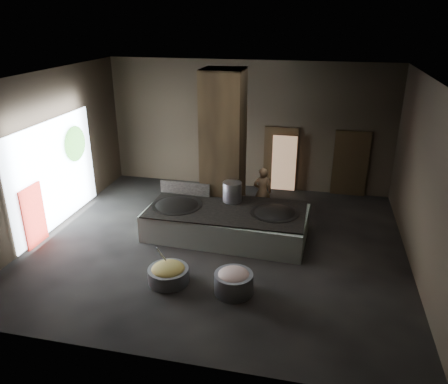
% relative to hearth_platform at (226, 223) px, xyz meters
% --- Properties ---
extents(floor, '(10.00, 9.00, 0.10)m').
position_rel_hearth_platform_xyz_m(floor, '(-0.10, -0.54, -0.44)').
color(floor, black).
rests_on(floor, ground).
extents(ceiling, '(10.00, 9.00, 0.10)m').
position_rel_hearth_platform_xyz_m(ceiling, '(-0.10, -0.54, 4.16)').
color(ceiling, black).
rests_on(ceiling, back_wall).
extents(back_wall, '(10.00, 0.10, 4.50)m').
position_rel_hearth_platform_xyz_m(back_wall, '(-0.10, 4.01, 1.86)').
color(back_wall, black).
rests_on(back_wall, ground).
extents(front_wall, '(10.00, 0.10, 4.50)m').
position_rel_hearth_platform_xyz_m(front_wall, '(-0.10, -5.09, 1.86)').
color(front_wall, black).
rests_on(front_wall, ground).
extents(left_wall, '(0.10, 9.00, 4.50)m').
position_rel_hearth_platform_xyz_m(left_wall, '(-5.15, -0.54, 1.86)').
color(left_wall, black).
rests_on(left_wall, ground).
extents(right_wall, '(0.10, 9.00, 4.50)m').
position_rel_hearth_platform_xyz_m(right_wall, '(4.95, -0.54, 1.86)').
color(right_wall, black).
rests_on(right_wall, ground).
extents(pillar, '(1.20, 1.20, 4.50)m').
position_rel_hearth_platform_xyz_m(pillar, '(-0.40, 1.36, 1.86)').
color(pillar, black).
rests_on(pillar, ground).
extents(hearth_platform, '(4.58, 2.35, 0.78)m').
position_rel_hearth_platform_xyz_m(hearth_platform, '(0.00, 0.00, 0.00)').
color(hearth_platform, silver).
rests_on(hearth_platform, ground).
extents(platform_cap, '(4.39, 2.11, 0.03)m').
position_rel_hearth_platform_xyz_m(platform_cap, '(0.00, 0.00, 0.42)').
color(platform_cap, black).
rests_on(platform_cap, hearth_platform).
extents(wok_left, '(1.42, 1.42, 0.39)m').
position_rel_hearth_platform_xyz_m(wok_left, '(-1.45, -0.05, 0.36)').
color(wok_left, black).
rests_on(wok_left, hearth_platform).
extents(wok_left_rim, '(1.44, 1.44, 0.05)m').
position_rel_hearth_platform_xyz_m(wok_left_rim, '(-1.45, -0.05, 0.43)').
color(wok_left_rim, black).
rests_on(wok_left_rim, hearth_platform).
extents(wok_right, '(1.32, 1.32, 0.37)m').
position_rel_hearth_platform_xyz_m(wok_right, '(1.35, 0.05, 0.36)').
color(wok_right, black).
rests_on(wok_right, hearth_platform).
extents(wok_right_rim, '(1.35, 1.35, 0.05)m').
position_rel_hearth_platform_xyz_m(wok_right_rim, '(1.35, 0.05, 0.43)').
color(wok_right_rim, black).
rests_on(wok_right_rim, hearth_platform).
extents(stock_pot, '(0.55, 0.55, 0.59)m').
position_rel_hearth_platform_xyz_m(stock_pot, '(0.05, 0.55, 0.74)').
color(stock_pot, '#A6A7AE').
rests_on(stock_pot, hearth_platform).
extents(splash_guard, '(1.56, 0.13, 0.39)m').
position_rel_hearth_platform_xyz_m(splash_guard, '(-1.45, 0.75, 0.64)').
color(splash_guard, black).
rests_on(splash_guard, hearth_platform).
extents(cook, '(0.63, 0.47, 1.57)m').
position_rel_hearth_platform_xyz_m(cook, '(0.79, 1.58, 0.39)').
color(cook, '#96704C').
rests_on(cook, ground).
extents(veg_basin, '(1.15, 1.15, 0.36)m').
position_rel_hearth_platform_xyz_m(veg_basin, '(-0.84, -2.61, -0.21)').
color(veg_basin, slate).
rests_on(veg_basin, ground).
extents(veg_fill, '(0.79, 0.79, 0.24)m').
position_rel_hearth_platform_xyz_m(veg_fill, '(-0.84, -2.61, -0.04)').
color(veg_fill, olive).
rests_on(veg_fill, veg_basin).
extents(ladle, '(0.25, 0.32, 0.69)m').
position_rel_hearth_platform_xyz_m(ladle, '(-0.99, -2.46, 0.16)').
color(ladle, '#A6A7AE').
rests_on(ladle, veg_basin).
extents(meat_basin, '(1.02, 1.02, 0.49)m').
position_rel_hearth_platform_xyz_m(meat_basin, '(0.75, -2.69, -0.15)').
color(meat_basin, slate).
rests_on(meat_basin, ground).
extents(meat_fill, '(0.73, 0.73, 0.28)m').
position_rel_hearth_platform_xyz_m(meat_fill, '(0.75, -2.69, 0.06)').
color(meat_fill, tan).
rests_on(meat_fill, meat_basin).
extents(doorway_near, '(1.18, 0.08, 2.38)m').
position_rel_hearth_platform_xyz_m(doorway_near, '(1.10, 3.91, 0.71)').
color(doorway_near, black).
rests_on(doorway_near, ground).
extents(doorway_near_glow, '(0.84, 0.04, 1.98)m').
position_rel_hearth_platform_xyz_m(doorway_near_glow, '(1.25, 3.72, 0.66)').
color(doorway_near_glow, '#8C6647').
rests_on(doorway_near_glow, ground).
extents(doorway_far, '(1.18, 0.08, 2.38)m').
position_rel_hearth_platform_xyz_m(doorway_far, '(3.50, 3.91, 0.71)').
color(doorway_far, black).
rests_on(doorway_far, ground).
extents(doorway_far_glow, '(0.90, 0.04, 2.13)m').
position_rel_hearth_platform_xyz_m(doorway_far_glow, '(3.32, 4.05, 0.66)').
color(doorway_far_glow, '#8C6647').
rests_on(doorway_far_glow, ground).
extents(left_opening, '(0.04, 4.20, 3.10)m').
position_rel_hearth_platform_xyz_m(left_opening, '(-5.05, -0.34, 1.21)').
color(left_opening, white).
rests_on(left_opening, ground).
extents(pavilion_sliver, '(0.05, 0.90, 1.70)m').
position_rel_hearth_platform_xyz_m(pavilion_sliver, '(-4.98, -1.64, 0.46)').
color(pavilion_sliver, maroon).
rests_on(pavilion_sliver, ground).
extents(tree_silhouette, '(0.28, 1.10, 1.10)m').
position_rel_hearth_platform_xyz_m(tree_silhouette, '(-4.95, 0.76, 1.81)').
color(tree_silhouette, '#194714').
rests_on(tree_silhouette, left_opening).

